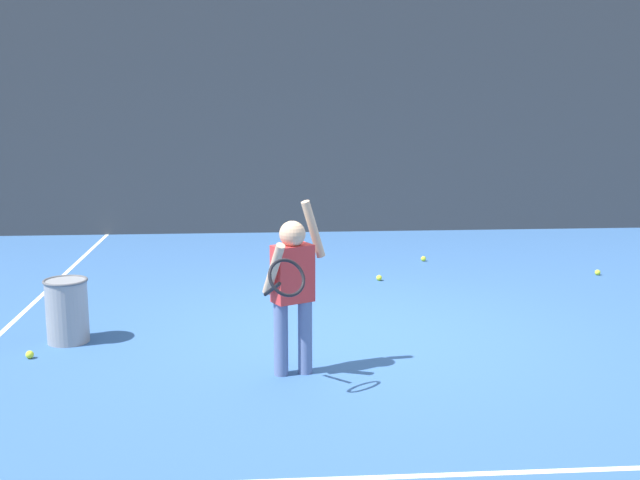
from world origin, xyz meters
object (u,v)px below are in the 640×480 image
Objects in this scene: tennis_player at (293,284)px; tennis_ball_3 at (379,278)px; ball_hopper at (67,310)px; tennis_ball_2 at (598,272)px; tennis_ball_1 at (423,259)px; tennis_ball_0 at (30,355)px.

tennis_ball_3 is (1.12, 3.01, -0.69)m from tennis_player.
tennis_player is 20.46× the size of tennis_ball_3.
tennis_ball_3 is at bearing 42.61° from tennis_player.
ball_hopper is 6.09m from tennis_ball_2.
tennis_ball_1 is at bearing 38.95° from ball_hopper.
tennis_player is at bearing -14.06° from tennis_ball_0.
tennis_ball_2 is 2.65m from tennis_ball_3.
tennis_player is 2.32m from tennis_ball_0.
ball_hopper reaches higher than tennis_ball_0.
tennis_ball_2 is (5.70, 2.13, -0.26)m from ball_hopper.
tennis_ball_3 is at bearing -178.24° from tennis_ball_2.
ball_hopper reaches higher than tennis_ball_2.
tennis_player is 2.20m from ball_hopper.
tennis_player is 2.40× the size of ball_hopper.
tennis_ball_2 is (1.92, -0.93, 0.00)m from tennis_ball_1.
tennis_player is 20.46× the size of tennis_ball_1.
ball_hopper is 4.87m from tennis_ball_1.
tennis_ball_0 is at bearing 138.99° from tennis_player.
tennis_ball_1 is 2.13m from tennis_ball_2.
tennis_ball_0 is 1.00× the size of tennis_ball_3.
tennis_player is at bearing -140.65° from tennis_ball_2.
tennis_ball_0 and tennis_ball_3 have the same top height.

